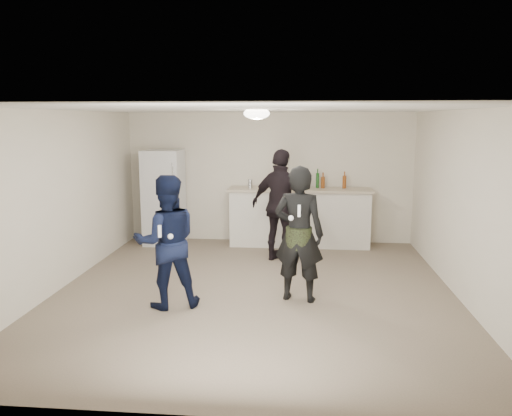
# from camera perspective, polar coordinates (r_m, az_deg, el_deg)

# --- Properties ---
(floor) EXTENTS (6.00, 6.00, 0.00)m
(floor) POSITION_cam_1_polar(r_m,az_deg,el_deg) (7.06, -0.15, -9.51)
(floor) COLOR #6B5B4C
(floor) RESTS_ON ground
(ceiling) EXTENTS (6.00, 6.00, 0.00)m
(ceiling) POSITION_cam_1_polar(r_m,az_deg,el_deg) (6.65, -0.16, 11.21)
(ceiling) COLOR silver
(ceiling) RESTS_ON wall_back
(wall_back) EXTENTS (6.00, 0.00, 6.00)m
(wall_back) POSITION_cam_1_polar(r_m,az_deg,el_deg) (9.71, 1.50, 3.47)
(wall_back) COLOR beige
(wall_back) RESTS_ON floor
(wall_front) EXTENTS (6.00, 0.00, 6.00)m
(wall_front) POSITION_cam_1_polar(r_m,az_deg,el_deg) (3.84, -4.36, -6.89)
(wall_front) COLOR beige
(wall_front) RESTS_ON floor
(wall_left) EXTENTS (0.00, 6.00, 6.00)m
(wall_left) POSITION_cam_1_polar(r_m,az_deg,el_deg) (7.52, -21.52, 0.82)
(wall_left) COLOR beige
(wall_left) RESTS_ON floor
(wall_right) EXTENTS (0.00, 6.00, 6.00)m
(wall_right) POSITION_cam_1_polar(r_m,az_deg,el_deg) (7.05, 22.71, 0.16)
(wall_right) COLOR beige
(wall_right) RESTS_ON floor
(counter) EXTENTS (2.60, 0.56, 1.05)m
(counter) POSITION_cam_1_polar(r_m,az_deg,el_deg) (9.48, 4.99, -1.17)
(counter) COLOR beige
(counter) RESTS_ON floor
(counter_top) EXTENTS (2.68, 0.64, 0.04)m
(counter_top) POSITION_cam_1_polar(r_m,az_deg,el_deg) (9.38, 5.04, 2.10)
(counter_top) COLOR #BBA891
(counter_top) RESTS_ON counter
(fridge) EXTENTS (0.70, 0.70, 1.80)m
(fridge) POSITION_cam_1_polar(r_m,az_deg,el_deg) (9.70, -10.47, 1.21)
(fridge) COLOR silver
(fridge) RESTS_ON floor
(fridge_handle) EXTENTS (0.02, 0.02, 0.60)m
(fridge_handle) POSITION_cam_1_polar(r_m,az_deg,el_deg) (9.22, -9.49, 3.30)
(fridge_handle) COLOR #BBBBBF
(fridge_handle) RESTS_ON fridge
(ceiling_dome) EXTENTS (0.36, 0.36, 0.16)m
(ceiling_dome) POSITION_cam_1_polar(r_m,az_deg,el_deg) (6.95, 0.08, 10.75)
(ceiling_dome) COLOR white
(ceiling_dome) RESTS_ON ceiling
(shaker) EXTENTS (0.08, 0.08, 0.17)m
(shaker) POSITION_cam_1_polar(r_m,az_deg,el_deg) (9.39, -0.67, 2.79)
(shaker) COLOR #AEAFB3
(shaker) RESTS_ON counter_top
(man) EXTENTS (1.00, 0.89, 1.70)m
(man) POSITION_cam_1_polar(r_m,az_deg,el_deg) (6.40, -10.18, -3.83)
(man) COLOR #0E173B
(man) RESTS_ON floor
(woman) EXTENTS (0.73, 0.55, 1.79)m
(woman) POSITION_cam_1_polar(r_m,az_deg,el_deg) (6.53, 4.92, -2.98)
(woman) COLOR black
(woman) RESTS_ON floor
(camo_shorts) EXTENTS (0.34, 0.34, 0.28)m
(camo_shorts) POSITION_cam_1_polar(r_m,az_deg,el_deg) (6.54, 4.91, -3.38)
(camo_shorts) COLOR #2C3B1A
(camo_shorts) RESTS_ON woman
(spectator) EXTENTS (1.20, 0.89, 1.89)m
(spectator) POSITION_cam_1_polar(r_m,az_deg,el_deg) (8.35, 2.94, 0.26)
(spectator) COLOR black
(spectator) RESTS_ON floor
(remote_man) EXTENTS (0.04, 0.04, 0.15)m
(remote_man) POSITION_cam_1_polar(r_m,az_deg,el_deg) (6.09, -10.93, -2.61)
(remote_man) COLOR white
(remote_man) RESTS_ON man
(nunchuk_man) EXTENTS (0.07, 0.07, 0.07)m
(nunchuk_man) POSITION_cam_1_polar(r_m,az_deg,el_deg) (6.10, -9.75, -3.22)
(nunchuk_man) COLOR white
(nunchuk_man) RESTS_ON man
(remote_woman) EXTENTS (0.04, 0.04, 0.15)m
(remote_woman) POSITION_cam_1_polar(r_m,az_deg,el_deg) (6.22, 4.95, -0.32)
(remote_woman) COLOR white
(remote_woman) RESTS_ON woman
(nunchuk_woman) EXTENTS (0.07, 0.07, 0.07)m
(nunchuk_woman) POSITION_cam_1_polar(r_m,az_deg,el_deg) (6.27, 4.02, -1.16)
(nunchuk_woman) COLOR white
(nunchuk_woman) RESTS_ON woman
(bottle_cluster) EXTENTS (1.07, 0.37, 0.28)m
(bottle_cluster) POSITION_cam_1_polar(r_m,az_deg,el_deg) (9.44, 7.00, 2.93)
(bottle_cluster) COLOR #154915
(bottle_cluster) RESTS_ON counter_top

